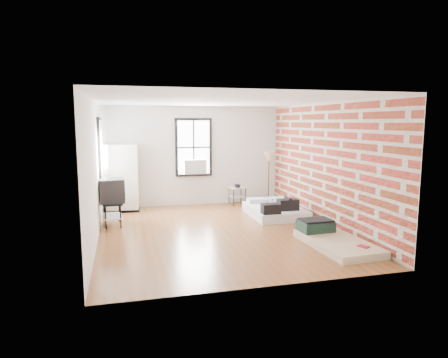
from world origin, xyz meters
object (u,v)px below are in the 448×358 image
object	(u,v)px
mattress_main	(275,210)
mattress_bare	(332,239)
floor_lamp	(269,160)
side_table	(237,191)
tv_stand	(112,192)
wardrobe	(122,178)

from	to	relation	value
mattress_main	mattress_bare	xyz separation A→B (m)	(0.18, -2.53, -0.03)
mattress_main	floor_lamp	size ratio (longest dim) A/B	1.15
mattress_main	side_table	distance (m)	1.72
mattress_main	tv_stand	bearing A→B (deg)	-179.75
wardrobe	tv_stand	xyz separation A→B (m)	(-0.21, -1.50, -0.10)
wardrobe	side_table	size ratio (longest dim) A/B	3.05
floor_lamp	tv_stand	size ratio (longest dim) A/B	1.39
mattress_main	floor_lamp	world-z (taller)	floor_lamp
mattress_main	wardrobe	world-z (taller)	wardrobe
mattress_main	wardrobe	xyz separation A→B (m)	(-3.75, 1.55, 0.73)
mattress_main	tv_stand	xyz separation A→B (m)	(-3.96, 0.06, 0.63)
mattress_main	wardrobe	distance (m)	4.12
floor_lamp	tv_stand	xyz separation A→B (m)	(-4.36, -1.50, -0.50)
mattress_bare	side_table	distance (m)	4.22
mattress_bare	tv_stand	xyz separation A→B (m)	(-4.14, 2.59, 0.66)
wardrobe	tv_stand	distance (m)	1.51
mattress_main	mattress_bare	bearing A→B (deg)	-84.95
mattress_main	side_table	bearing A→B (deg)	108.93
side_table	floor_lamp	distance (m)	1.29
wardrobe	side_table	bearing A→B (deg)	6.42
wardrobe	mattress_main	bearing A→B (deg)	-17.34
mattress_main	side_table	world-z (taller)	side_table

